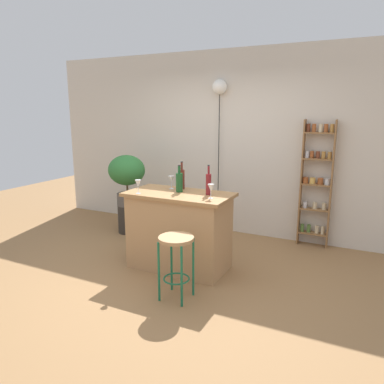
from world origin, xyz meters
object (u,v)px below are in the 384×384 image
(potted_plant, at_px, (127,174))
(bottle_spirits_clear, at_px, (208,184))
(bottle_sauce_amber, at_px, (179,182))
(spice_shelf, at_px, (316,182))
(wine_glass_right, at_px, (171,180))
(plant_stool, at_px, (128,219))
(bottle_wine_red, at_px, (182,179))
(wine_glass_center, at_px, (138,184))
(bar_stool, at_px, (176,252))
(wine_glass_left, at_px, (211,188))
(pendant_globe_light, at_px, (220,89))

(potted_plant, xyz_separation_m, bottle_spirits_clear, (1.71, -0.76, 0.13))
(bottle_sauce_amber, bearing_deg, bottle_spirits_clear, 1.64)
(spice_shelf, distance_m, wine_glass_right, 2.06)
(plant_stool, relative_size, wine_glass_right, 2.71)
(bottle_wine_red, bearing_deg, wine_glass_center, -125.71)
(bar_stool, xyz_separation_m, wine_glass_right, (-0.53, 0.86, 0.56))
(bottle_spirits_clear, relative_size, bottle_sauce_amber, 1.07)
(bottle_spirits_clear, bearing_deg, potted_plant, 156.11)
(plant_stool, height_order, wine_glass_left, wine_glass_left)
(bottle_sauce_amber, bearing_deg, wine_glass_center, -142.64)
(wine_glass_left, distance_m, pendant_globe_light, 2.09)
(wine_glass_left, bearing_deg, bar_stool, -101.07)
(bar_stool, relative_size, pendant_globe_light, 0.28)
(plant_stool, distance_m, wine_glass_center, 1.65)
(bottle_sauce_amber, relative_size, pendant_globe_light, 0.14)
(wine_glass_left, bearing_deg, potted_plant, 153.04)
(bottle_sauce_amber, bearing_deg, potted_plant, 150.06)
(pendant_globe_light, bearing_deg, bottle_wine_red, -88.11)
(spice_shelf, bearing_deg, bottle_sauce_amber, -133.47)
(bar_stool, relative_size, wine_glass_center, 4.05)
(potted_plant, xyz_separation_m, wine_glass_left, (1.81, -0.92, 0.12))
(bottle_sauce_amber, bearing_deg, wine_glass_left, -17.75)
(potted_plant, distance_m, bottle_spirits_clear, 1.88)
(bottle_spirits_clear, height_order, pendant_globe_light, pendant_globe_light)
(bar_stool, distance_m, bottle_sauce_amber, 1.01)
(bottle_spirits_clear, xyz_separation_m, bottle_sauce_amber, (-0.38, -0.01, -0.01))
(bar_stool, relative_size, wine_glass_right, 4.05)
(bar_stool, distance_m, wine_glass_center, 1.04)
(bottle_sauce_amber, distance_m, wine_glass_right, 0.20)
(bottle_sauce_amber, bearing_deg, wine_glass_right, 146.95)
(potted_plant, relative_size, wine_glass_right, 4.83)
(bottle_spirits_clear, relative_size, pendant_globe_light, 0.15)
(bottle_spirits_clear, xyz_separation_m, wine_glass_center, (-0.77, -0.31, -0.02))
(plant_stool, height_order, bottle_sauce_amber, bottle_sauce_amber)
(pendant_globe_light, bearing_deg, wine_glass_left, -70.61)
(wine_glass_left, bearing_deg, wine_glass_right, 157.87)
(potted_plant, bearing_deg, wine_glass_right, -29.47)
(potted_plant, relative_size, wine_glass_left, 4.83)
(bottle_sauce_amber, bearing_deg, bar_stool, -64.33)
(bar_stool, bearing_deg, bottle_sauce_amber, 115.67)
(bottle_wine_red, xyz_separation_m, wine_glass_center, (-0.34, -0.47, -0.01))
(bottle_wine_red, xyz_separation_m, wine_glass_right, (-0.12, -0.06, -0.01))
(spice_shelf, xyz_separation_m, wine_glass_center, (-1.77, -1.76, 0.12))
(wine_glass_right, bearing_deg, bottle_sauce_amber, -33.05)
(bottle_wine_red, height_order, wine_glass_right, bottle_wine_red)
(spice_shelf, distance_m, bottle_spirits_clear, 1.77)
(potted_plant, distance_m, wine_glass_left, 2.04)
(bar_stool, relative_size, plant_stool, 1.49)
(bar_stool, bearing_deg, potted_plant, 138.15)
(bottle_spirits_clear, height_order, wine_glass_left, bottle_spirits_clear)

